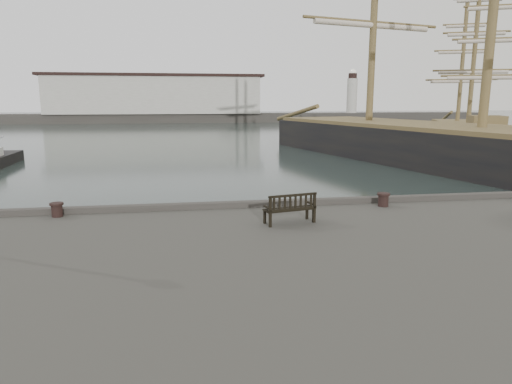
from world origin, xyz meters
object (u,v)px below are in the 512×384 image
bollard_left (57,210)px  bollard_right (383,200)px  bench (290,214)px  tall_ship_far (467,138)px  tall_ship_main (479,158)px

bollard_left → bollard_right: (9.87, -0.25, 0.01)m
bench → tall_ship_far: size_ratio=0.06×
bollard_left → bollard_right: size_ratio=0.96×
bollard_right → tall_ship_far: size_ratio=0.02×
bollard_right → tall_ship_far: (25.45, 33.87, -1.07)m
bench → bollard_right: bench is taller
bollard_right → tall_ship_main: bearing=47.7°
bollard_right → tall_ship_far: tall_ship_far is taller
tall_ship_main → tall_ship_far: (11.04, 18.04, -0.14)m
bench → tall_ship_far: bearing=38.3°
tall_ship_main → bench: bearing=-149.7°
bench → bollard_right: bearing=11.5°
tall_ship_main → bollard_left: bearing=-161.3°
bench → tall_ship_far: 45.67m
bollard_left → tall_ship_main: 28.85m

